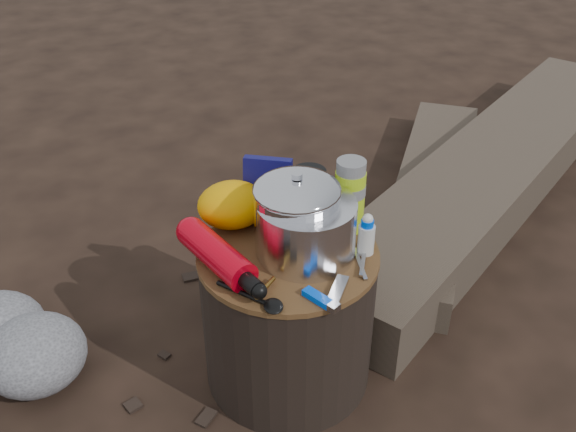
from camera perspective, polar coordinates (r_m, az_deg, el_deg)
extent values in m
plane|color=black|center=(1.73, 0.00, -13.37)|extent=(60.00, 60.00, 0.00)
cylinder|color=black|center=(1.60, 0.00, -8.70)|extent=(0.41, 0.41, 0.38)
cube|color=#42362C|center=(2.52, 17.70, 3.92)|extent=(1.80, 1.67, 0.18)
cube|color=#42362C|center=(2.38, 12.39, 2.07)|extent=(0.82, 1.29, 0.11)
cylinder|color=silver|center=(1.44, 1.61, -1.11)|extent=(0.22, 0.22, 0.13)
cylinder|color=silver|center=(1.44, 0.77, 0.08)|extent=(0.19, 0.19, 0.19)
cylinder|color=#ABD717|center=(1.52, 5.40, 1.76)|extent=(0.07, 0.07, 0.18)
cylinder|color=black|center=(1.59, 1.83, 2.09)|extent=(0.08, 0.08, 0.12)
ellipsoid|color=#F3A101|center=(1.55, -4.90, 0.98)|extent=(0.16, 0.13, 0.11)
cube|color=#0C0B4E|center=(1.58, -1.80, 2.56)|extent=(0.12, 0.07, 0.15)
cube|color=#004AED|center=(1.35, 2.60, -7.12)|extent=(0.07, 0.08, 0.02)
cube|color=#A0A0A5|center=(1.37, 4.37, -6.52)|extent=(0.07, 0.09, 0.01)
cylinder|color=silver|center=(1.47, 6.86, -1.74)|extent=(0.04, 0.04, 0.09)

